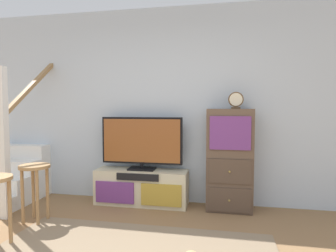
{
  "coord_description": "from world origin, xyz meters",
  "views": [
    {
      "loc": [
        0.79,
        -1.52,
        1.31
      ],
      "look_at": [
        0.13,
        1.9,
        1.1
      ],
      "focal_mm": 30.61,
      "sensor_mm": 36.0,
      "label": 1
    }
  ],
  "objects": [
    {
      "name": "desk_clock",
      "position": [
        0.94,
        2.19,
        1.41
      ],
      "size": [
        0.19,
        0.08,
        0.21
      ],
      "color": "#4C3823",
      "rests_on": "side_cabinet"
    },
    {
      "name": "bar_stool_far",
      "position": [
        -1.33,
        1.37,
        0.5
      ],
      "size": [
        0.34,
        0.34,
        0.66
      ],
      "color": "#A37A4C",
      "rests_on": "ground_plane"
    },
    {
      "name": "staircase",
      "position": [
        -2.24,
        2.2,
        0.37
      ],
      "size": [
        1.0,
        1.36,
        2.2
      ],
      "color": "white",
      "rests_on": "ground_plane"
    },
    {
      "name": "side_cabinet",
      "position": [
        0.87,
        2.2,
        0.65
      ],
      "size": [
        0.58,
        0.38,
        1.31
      ],
      "color": "brown",
      "rests_on": "ground_plane"
    },
    {
      "name": "media_console",
      "position": [
        -0.3,
        2.19,
        0.24
      ],
      "size": [
        1.26,
        0.38,
        0.47
      ],
      "color": "beige",
      "rests_on": "ground_plane"
    },
    {
      "name": "television",
      "position": [
        -0.3,
        2.22,
        0.86
      ],
      "size": [
        1.12,
        0.22,
        0.72
      ],
      "color": "black",
      "rests_on": "media_console"
    },
    {
      "name": "back_wall",
      "position": [
        0.0,
        2.46,
        1.35
      ],
      "size": [
        6.4,
        0.12,
        2.7
      ],
      "primitive_type": "cube",
      "color": "silver",
      "rests_on": "ground_plane"
    }
  ]
}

